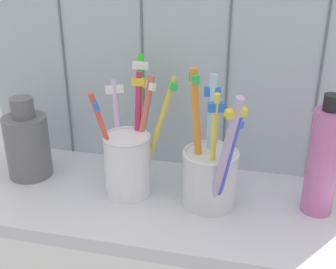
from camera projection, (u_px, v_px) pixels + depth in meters
counter_slab at (167, 205)px, 62.98cm from camera, size 64.00×22.00×2.00cm
tile_wall_back at (186, 36)px, 64.71cm from camera, size 64.00×2.20×45.00cm
toothbrush_cup_left at (129, 157)px, 62.43cm from camera, size 10.83×10.75×18.76cm
toothbrush_cup_right at (211, 172)px, 59.53cm from camera, size 8.42×10.92×19.35cm
ceramic_vase at (27, 144)px, 66.89cm from camera, size 6.56×6.56×12.54cm
soap_bottle at (323, 160)px, 57.04cm from camera, size 4.08×4.08×16.42cm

